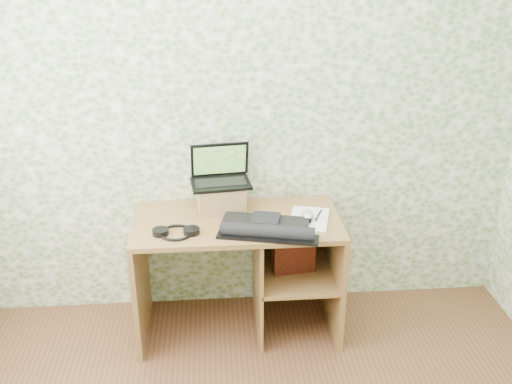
{
  "coord_description": "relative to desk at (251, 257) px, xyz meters",
  "views": [
    {
      "loc": [
        -0.13,
        -1.52,
        2.23
      ],
      "look_at": [
        0.1,
        1.39,
        0.94
      ],
      "focal_mm": 40.0,
      "sensor_mm": 36.0,
      "label": 1
    }
  ],
  "objects": [
    {
      "name": "red_box",
      "position": [
        0.26,
        -0.03,
        0.06
      ],
      "size": [
        0.26,
        0.11,
        0.3
      ],
      "primitive_type": "cube",
      "rotation": [
        0.0,
        0.0,
        0.13
      ],
      "color": "maroon",
      "rests_on": "desk"
    },
    {
      "name": "headphones",
      "position": [
        -0.42,
        -0.18,
        0.28
      ],
      "size": [
        0.26,
        0.19,
        0.03
      ],
      "rotation": [
        0.0,
        0.0,
        -0.02
      ],
      "color": "black",
      "rests_on": "desk"
    },
    {
      "name": "notepad",
      "position": [
        0.34,
        -0.07,
        0.28
      ],
      "size": [
        0.29,
        0.35,
        0.01
      ],
      "primitive_type": "cube",
      "rotation": [
        0.0,
        0.0,
        -0.26
      ],
      "color": "silver",
      "rests_on": "desk"
    },
    {
      "name": "desk",
      "position": [
        0.0,
        0.0,
        0.0
      ],
      "size": [
        1.2,
        0.6,
        0.75
      ],
      "color": "brown",
      "rests_on": "floor"
    },
    {
      "name": "pen",
      "position": [
        0.39,
        -0.04,
        0.29
      ],
      "size": [
        0.07,
        0.14,
        0.01
      ],
      "primitive_type": "cylinder",
      "rotation": [
        1.57,
        0.0,
        -0.4
      ],
      "color": "black",
      "rests_on": "notepad"
    },
    {
      "name": "riser",
      "position": [
        -0.17,
        0.12,
        0.35
      ],
      "size": [
        0.3,
        0.26,
        0.16
      ],
      "primitive_type": "cube",
      "rotation": [
        0.0,
        0.0,
        0.12
      ],
      "color": "olive",
      "rests_on": "desk"
    },
    {
      "name": "wall_back",
      "position": [
        -0.08,
        0.28,
        0.82
      ],
      "size": [
        3.5,
        0.0,
        3.5
      ],
      "primitive_type": "plane",
      "rotation": [
        1.57,
        0.0,
        0.0
      ],
      "color": "white",
      "rests_on": "ground"
    },
    {
      "name": "keyboard",
      "position": [
        0.08,
        -0.19,
        0.3
      ],
      "size": [
        0.57,
        0.39,
        0.08
      ],
      "rotation": [
        0.0,
        0.0,
        -0.23
      ],
      "color": "black",
      "rests_on": "desk"
    },
    {
      "name": "mouse",
      "position": [
        0.32,
        -0.08,
        0.3
      ],
      "size": [
        0.1,
        0.12,
        0.04
      ],
      "primitive_type": "ellipsoid",
      "rotation": [
        0.0,
        0.0,
        -0.31
      ],
      "color": "silver",
      "rests_on": "notepad"
    },
    {
      "name": "laptop",
      "position": [
        -0.17,
        0.15,
        0.49
      ],
      "size": [
        0.37,
        0.28,
        0.23
      ],
      "rotation": [
        0.0,
        0.0,
        0.12
      ],
      "color": "black",
      "rests_on": "riser"
    }
  ]
}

